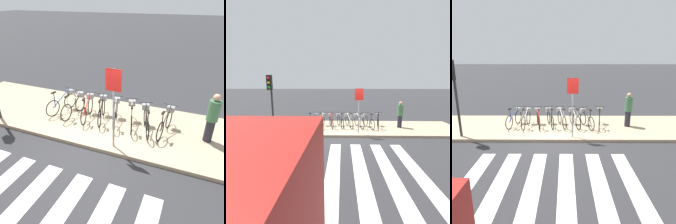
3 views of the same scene
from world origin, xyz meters
TOP-DOWN VIEW (x-y plane):
  - ground_plane at (0.00, 0.00)m, footprint 120.00×120.00m
  - sidewalk at (0.00, 1.69)m, footprint 13.67×3.38m
  - road_crosswalk at (-0.00, -5.03)m, footprint 4.95×8.00m
  - parked_bicycle_0 at (-1.94, 1.71)m, footprint 0.55×1.47m
  - parked_bicycle_1 at (-1.38, 1.62)m, footprint 0.46×1.51m
  - parked_bicycle_2 at (-0.84, 1.61)m, footprint 0.49×1.49m
  - parked_bicycle_3 at (-0.29, 1.67)m, footprint 0.55×1.47m
  - parked_bicycle_4 at (0.23, 1.67)m, footprint 0.56×1.47m
  - parked_bicycle_5 at (0.83, 1.65)m, footprint 0.59×1.46m
  - parked_bicycle_6 at (1.37, 1.54)m, footprint 0.63×1.44m
  - parked_bicycle_7 at (2.00, 1.66)m, footprint 0.46×1.50m
  - pedestrian at (3.31, 1.67)m, footprint 0.34×0.34m
  - traffic_light at (-3.86, 0.23)m, footprint 0.24×0.40m
  - sign_post at (0.70, 0.29)m, footprint 0.44×0.07m

SIDE VIEW (x-z plane):
  - ground_plane at x=0.00m, z-range 0.00..0.00m
  - road_crosswalk at x=0.00m, z-range 0.00..0.01m
  - sidewalk at x=0.00m, z-range 0.00..0.12m
  - parked_bicycle_0 at x=-1.94m, z-range 0.07..1.01m
  - parked_bicycle_1 at x=-1.38m, z-range 0.07..1.01m
  - parked_bicycle_2 at x=-0.84m, z-range 0.07..1.01m
  - parked_bicycle_3 at x=-0.29m, z-range 0.07..1.01m
  - parked_bicycle_4 at x=0.23m, z-range 0.07..1.01m
  - parked_bicycle_5 at x=0.83m, z-range 0.07..1.01m
  - parked_bicycle_6 at x=1.37m, z-range 0.07..1.01m
  - parked_bicycle_7 at x=2.00m, z-range 0.07..1.01m
  - pedestrian at x=3.31m, z-range 0.15..1.73m
  - sign_post at x=0.70m, z-range 0.55..2.94m
  - traffic_light at x=-3.86m, z-range 0.81..3.88m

